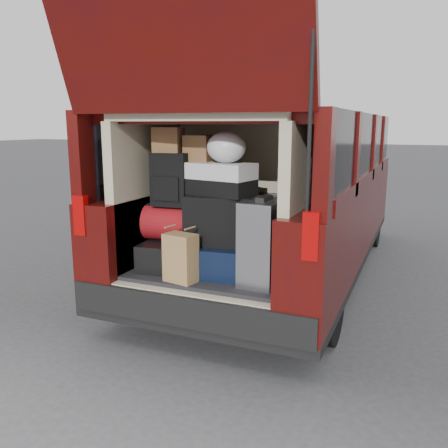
{
  "coord_description": "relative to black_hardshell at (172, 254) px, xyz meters",
  "views": [
    {
      "loc": [
        1.45,
        -3.09,
        1.68
      ],
      "look_at": [
        0.07,
        0.2,
        0.93
      ],
      "focal_mm": 38.0,
      "sensor_mm": 36.0,
      "label": 1
    }
  ],
  "objects": [
    {
      "name": "silver_roller",
      "position": [
        0.81,
        -0.09,
        0.19
      ],
      "size": [
        0.28,
        0.42,
        0.61
      ],
      "primitive_type": "cube",
      "rotation": [
        0.0,
        0.0,
        -0.06
      ],
      "color": "silver",
      "rests_on": "load_floor"
    },
    {
      "name": "black_soft_case",
      "position": [
        0.43,
        0.01,
        0.31
      ],
      "size": [
        0.56,
        0.39,
        0.37
      ],
      "primitive_type": "cube",
      "rotation": [
        0.0,
        0.0,
        0.15
      ],
      "color": "black",
      "rests_on": "navy_hardshell"
    },
    {
      "name": "load_floor",
      "position": [
        0.37,
        0.13,
        -0.38
      ],
      "size": [
        1.24,
        1.05,
        0.55
      ],
      "primitive_type": "cube",
      "color": "black",
      "rests_on": "ground"
    },
    {
      "name": "grocery_sack_upper",
      "position": [
        0.21,
        0.1,
        0.84
      ],
      "size": [
        0.2,
        0.17,
        0.2
      ],
      "primitive_type": "cube",
      "rotation": [
        0.0,
        0.0,
        0.03
      ],
      "color": "brown",
      "rests_on": "twotone_duffel"
    },
    {
      "name": "backpack",
      "position": [
        0.01,
        -0.0,
        0.6
      ],
      "size": [
        0.3,
        0.19,
        0.41
      ],
      "primitive_type": "cube",
      "rotation": [
        0.0,
        0.0,
        0.07
      ],
      "color": "black",
      "rests_on": "red_duffel"
    },
    {
      "name": "navy_hardshell",
      "position": [
        0.42,
        0.02,
        0.01
      ],
      "size": [
        0.48,
        0.57,
        0.23
      ],
      "primitive_type": "cube",
      "rotation": [
        0.0,
        0.0,
        0.1
      ],
      "color": "black",
      "rests_on": "load_floor"
    },
    {
      "name": "ground",
      "position": [
        0.37,
        -0.14,
        -0.66
      ],
      "size": [
        80.0,
        80.0,
        0.0
      ],
      "primitive_type": "plane",
      "color": "#323234",
      "rests_on": "ground"
    },
    {
      "name": "twotone_duffel",
      "position": [
        0.4,
        0.03,
        0.62
      ],
      "size": [
        0.58,
        0.38,
        0.24
      ],
      "primitive_type": "cube",
      "rotation": [
        0.0,
        0.0,
        -0.2
      ],
      "color": "silver",
      "rests_on": "black_soft_case"
    },
    {
      "name": "kraft_bag",
      "position": [
        0.24,
        -0.3,
        0.07
      ],
      "size": [
        0.26,
        0.19,
        0.36
      ],
      "primitive_type": "cube",
      "rotation": [
        0.0,
        0.0,
        -0.2
      ],
      "color": "#9A7A45",
      "rests_on": "load_floor"
    },
    {
      "name": "minivan",
      "position": [
        0.37,
        1.71,
        0.25
      ],
      "size": [
        1.9,
        5.35,
        2.77
      ],
      "color": "black",
      "rests_on": "ground"
    },
    {
      "name": "plastic_bag_center",
      "position": [
        0.47,
        0.02,
        0.86
      ],
      "size": [
        0.33,
        0.31,
        0.23
      ],
      "primitive_type": "ellipsoid",
      "rotation": [
        0.0,
        0.0,
        0.16
      ],
      "color": "white",
      "rests_on": "twotone_duffel"
    },
    {
      "name": "grocery_sack_lower",
      "position": [
        -0.02,
        0.03,
        0.9
      ],
      "size": [
        0.23,
        0.2,
        0.19
      ],
      "primitive_type": "cube",
      "rotation": [
        0.0,
        0.0,
        0.14
      ],
      "color": "brown",
      "rests_on": "backpack"
    },
    {
      "name": "red_duffel",
      "position": [
        0.01,
        0.02,
        0.25
      ],
      "size": [
        0.46,
        0.32,
        0.29
      ],
      "primitive_type": "cube",
      "rotation": [
        0.0,
        0.0,
        0.08
      ],
      "color": "maroon",
      "rests_on": "black_hardshell"
    },
    {
      "name": "black_hardshell",
      "position": [
        0.0,
        0.0,
        0.0
      ],
      "size": [
        0.45,
        0.58,
        0.22
      ],
      "primitive_type": "cube",
      "rotation": [
        0.0,
        0.0,
        0.11
      ],
      "color": "black",
      "rests_on": "load_floor"
    }
  ]
}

